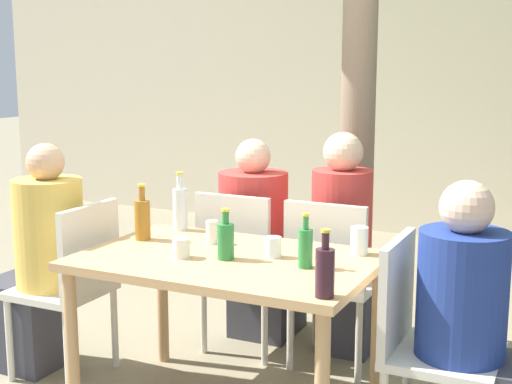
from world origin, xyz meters
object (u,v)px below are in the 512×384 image
patio_chair_1 (423,336)px  person_seated_1 (483,346)px  patio_chair_0 (74,279)px  dining_table_front (228,276)px  drinking_glass_2 (359,241)px  drinking_glass_3 (181,248)px  drinking_glass_0 (273,247)px  green_bottle_0 (226,240)px  drinking_glass_1 (212,232)px  person_seated_3 (346,256)px  green_bottle_1 (305,247)px  patio_chair_3 (331,274)px  amber_bottle_4 (143,218)px  wine_bottle_3 (325,271)px  patio_chair_2 (242,262)px  person_seated_2 (259,249)px  person_seated_0 (38,270)px  water_bottle_2 (180,208)px

patio_chair_1 → person_seated_1: bearing=-90.0°
patio_chair_0 → patio_chair_1: (1.79, 0.00, 0.00)m
patio_chair_0 → person_seated_1: bearing=90.0°
dining_table_front → person_seated_1: (1.13, -0.00, -0.14)m
drinking_glass_2 → drinking_glass_3: 0.81m
person_seated_1 → patio_chair_1: bearing=90.0°
patio_chair_0 → patio_chair_1: bearing=90.0°
drinking_glass_0 → drinking_glass_2: (0.34, 0.22, 0.02)m
green_bottle_0 → drinking_glass_1: (-0.19, 0.22, -0.03)m
person_seated_3 → green_bottle_1: 0.96m
patio_chair_3 → dining_table_front: bearing=68.3°
green_bottle_1 → amber_bottle_4: bearing=173.0°
person_seated_3 → green_bottle_0: size_ratio=5.48×
drinking_glass_0 → drinking_glass_2: 0.40m
drinking_glass_1 → drinking_glass_2: size_ratio=0.88×
person_seated_3 → wine_bottle_3: size_ratio=4.85×
green_bottle_0 → drinking_glass_2: 0.62m
patio_chair_2 → green_bottle_0: 0.82m
person_seated_3 → amber_bottle_4: person_seated_3 is taller
person_seated_2 → drinking_glass_0: size_ratio=12.87×
person_seated_3 → patio_chair_3: bearing=90.0°
patio_chair_0 → wine_bottle_3: bearing=77.0°
patio_chair_2 → drinking_glass_3: patio_chair_2 is taller
patio_chair_2 → person_seated_0: bearing=37.6°
patio_chair_2 → person_seated_1: size_ratio=0.78×
dining_table_front → drinking_glass_3: 0.25m
person_seated_0 → person_seated_2: 1.25m
drinking_glass_1 → water_bottle_2: bearing=148.5°
patio_chair_1 → person_seated_3: 1.10m
wine_bottle_3 → drinking_glass_3: bearing=162.9°
patio_chair_1 → patio_chair_0: bearing=90.0°
water_bottle_2 → wine_bottle_3: 1.28m
person_seated_3 → amber_bottle_4: bearing=45.2°
patio_chair_2 → drinking_glass_1: (0.08, -0.48, 0.28)m
person_seated_0 → person_seated_2: (0.87, 0.90, -0.00)m
person_seated_2 → green_bottle_0: bearing=106.5°
dining_table_front → drinking_glass_0: bearing=23.6°
wine_bottle_3 → drinking_glass_1: size_ratio=2.31×
wine_bottle_3 → drinking_glass_2: (-0.07, 0.64, -0.04)m
person_seated_3 → dining_table_front: bearing=73.6°
person_seated_1 → drinking_glass_0: (-0.94, 0.08, 0.27)m
green_bottle_0 → amber_bottle_4: size_ratio=0.82×
patio_chair_3 → water_bottle_2: bearing=22.5°
patio_chair_0 → drinking_glass_0: (1.09, 0.08, 0.27)m
drinking_glass_1 → drinking_glass_3: (0.00, -0.29, -0.01)m
green_bottle_1 → water_bottle_2: bearing=156.5°
person_seated_2 → drinking_glass_2: person_seated_2 is taller
dining_table_front → amber_bottle_4: size_ratio=4.73×
dining_table_front → drinking_glass_1: drinking_glass_1 is taller
person_seated_3 → drinking_glass_1: person_seated_3 is taller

